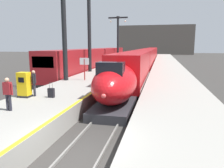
{
  "coord_description": "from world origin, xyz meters",
  "views": [
    {
      "loc": [
        2.88,
        -6.91,
        4.31
      ],
      "look_at": [
        -0.2,
        6.88,
        1.8
      ],
      "focal_mm": 34.75,
      "sensor_mm": 36.0,
      "label": 1
    }
  ],
  "objects_px": {
    "regional_train_adjacent": "(97,58)",
    "ticket_machine_yellow": "(24,86)",
    "station_column_distant": "(118,35)",
    "rolling_suitcase": "(51,93)",
    "station_column_far": "(89,23)",
    "passenger_mid_platform": "(8,92)",
    "departure_info_board": "(84,64)",
    "station_column_mid": "(64,18)",
    "passenger_near_edge": "(34,81)",
    "highspeed_train_main": "(147,57)"
  },
  "relations": [
    {
      "from": "station_column_far",
      "to": "passenger_mid_platform",
      "type": "relative_size",
      "value": 5.98
    },
    {
      "from": "ticket_machine_yellow",
      "to": "departure_info_board",
      "type": "distance_m",
      "value": 7.58
    },
    {
      "from": "departure_info_board",
      "to": "station_column_mid",
      "type": "bearing_deg",
      "value": -167.65
    },
    {
      "from": "regional_train_adjacent",
      "to": "station_column_mid",
      "type": "xyz_separation_m",
      "value": [
        2.2,
        -17.84,
        4.63
      ]
    },
    {
      "from": "station_column_distant",
      "to": "rolling_suitcase",
      "type": "relative_size",
      "value": 9.28
    },
    {
      "from": "station_column_distant",
      "to": "passenger_mid_platform",
      "type": "relative_size",
      "value": 5.39
    },
    {
      "from": "regional_train_adjacent",
      "to": "station_column_far",
      "type": "relative_size",
      "value": 3.62
    },
    {
      "from": "passenger_mid_platform",
      "to": "rolling_suitcase",
      "type": "height_order",
      "value": "passenger_mid_platform"
    },
    {
      "from": "regional_train_adjacent",
      "to": "ticket_machine_yellow",
      "type": "relative_size",
      "value": 22.87
    },
    {
      "from": "regional_train_adjacent",
      "to": "passenger_mid_platform",
      "type": "relative_size",
      "value": 21.66
    },
    {
      "from": "station_column_distant",
      "to": "departure_info_board",
      "type": "bearing_deg",
      "value": -86.05
    },
    {
      "from": "regional_train_adjacent",
      "to": "passenger_near_edge",
      "type": "height_order",
      "value": "regional_train_adjacent"
    },
    {
      "from": "station_column_distant",
      "to": "station_column_mid",
      "type": "bearing_deg",
      "value": -90.0
    },
    {
      "from": "station_column_distant",
      "to": "ticket_machine_yellow",
      "type": "height_order",
      "value": "station_column_distant"
    },
    {
      "from": "rolling_suitcase",
      "to": "ticket_machine_yellow",
      "type": "distance_m",
      "value": 1.8
    },
    {
      "from": "station_column_distant",
      "to": "passenger_mid_platform",
      "type": "height_order",
      "value": "station_column_distant"
    },
    {
      "from": "station_column_far",
      "to": "rolling_suitcase",
      "type": "height_order",
      "value": "station_column_far"
    },
    {
      "from": "passenger_mid_platform",
      "to": "ticket_machine_yellow",
      "type": "xyz_separation_m",
      "value": [
        -1.02,
        2.82,
        -0.25
      ]
    },
    {
      "from": "highspeed_train_main",
      "to": "passenger_near_edge",
      "type": "xyz_separation_m",
      "value": [
        -5.08,
        -35.09,
        0.06
      ]
    },
    {
      "from": "station_column_distant",
      "to": "ticket_machine_yellow",
      "type": "relative_size",
      "value": 5.7
    },
    {
      "from": "regional_train_adjacent",
      "to": "station_column_mid",
      "type": "relative_size",
      "value": 3.84
    },
    {
      "from": "passenger_mid_platform",
      "to": "departure_info_board",
      "type": "height_order",
      "value": "departure_info_board"
    },
    {
      "from": "station_column_far",
      "to": "passenger_near_edge",
      "type": "relative_size",
      "value": 5.98
    },
    {
      "from": "regional_train_adjacent",
      "to": "passenger_mid_platform",
      "type": "bearing_deg",
      "value": -82.65
    },
    {
      "from": "passenger_near_edge",
      "to": "ticket_machine_yellow",
      "type": "relative_size",
      "value": 1.06
    },
    {
      "from": "station_column_far",
      "to": "highspeed_train_main",
      "type": "bearing_deg",
      "value": 74.41
    },
    {
      "from": "passenger_mid_platform",
      "to": "departure_info_board",
      "type": "relative_size",
      "value": 0.8
    },
    {
      "from": "passenger_mid_platform",
      "to": "station_column_far",
      "type": "bearing_deg",
      "value": 94.57
    },
    {
      "from": "station_column_far",
      "to": "departure_info_board",
      "type": "distance_m",
      "value": 8.43
    },
    {
      "from": "passenger_near_edge",
      "to": "departure_info_board",
      "type": "xyz_separation_m",
      "value": [
        0.94,
        7.03,
        0.52
      ]
    },
    {
      "from": "highspeed_train_main",
      "to": "departure_info_board",
      "type": "bearing_deg",
      "value": -98.4
    },
    {
      "from": "station_column_mid",
      "to": "station_column_far",
      "type": "xyz_separation_m",
      "value": [
        0.0,
        7.3,
        0.3
      ]
    },
    {
      "from": "station_column_far",
      "to": "passenger_near_edge",
      "type": "distance_m",
      "value": 14.84
    },
    {
      "from": "regional_train_adjacent",
      "to": "ticket_machine_yellow",
      "type": "height_order",
      "value": "regional_train_adjacent"
    },
    {
      "from": "highspeed_train_main",
      "to": "station_column_distant",
      "type": "height_order",
      "value": "station_column_distant"
    },
    {
      "from": "regional_train_adjacent",
      "to": "station_column_distant",
      "type": "xyz_separation_m",
      "value": [
        2.2,
        7.99,
        4.41
      ]
    },
    {
      "from": "passenger_mid_platform",
      "to": "highspeed_train_main",
      "type": "bearing_deg",
      "value": 83.25
    },
    {
      "from": "station_column_mid",
      "to": "station_column_far",
      "type": "distance_m",
      "value": 7.3
    },
    {
      "from": "passenger_mid_platform",
      "to": "ticket_machine_yellow",
      "type": "relative_size",
      "value": 1.06
    },
    {
      "from": "regional_train_adjacent",
      "to": "departure_info_board",
      "type": "xyz_separation_m",
      "value": [
        3.96,
        -17.46,
        0.43
      ]
    },
    {
      "from": "station_column_far",
      "to": "ticket_machine_yellow",
      "type": "bearing_deg",
      "value": -88.6
    },
    {
      "from": "departure_info_board",
      "to": "station_column_far",
      "type": "bearing_deg",
      "value": 104.27
    },
    {
      "from": "station_column_distant",
      "to": "ticket_machine_yellow",
      "type": "distance_m",
      "value": 33.2
    },
    {
      "from": "regional_train_adjacent",
      "to": "station_column_mid",
      "type": "bearing_deg",
      "value": -82.97
    },
    {
      "from": "highspeed_train_main",
      "to": "regional_train_adjacent",
      "type": "relative_size",
      "value": 2.05
    },
    {
      "from": "highspeed_train_main",
      "to": "station_column_mid",
      "type": "height_order",
      "value": "station_column_mid"
    },
    {
      "from": "highspeed_train_main",
      "to": "station_column_distant",
      "type": "distance_m",
      "value": 7.9
    },
    {
      "from": "ticket_machine_yellow",
      "to": "departure_info_board",
      "type": "bearing_deg",
      "value": 79.25
    },
    {
      "from": "passenger_mid_platform",
      "to": "departure_info_board",
      "type": "xyz_separation_m",
      "value": [
        0.39,
        10.22,
        0.52
      ]
    },
    {
      "from": "regional_train_adjacent",
      "to": "station_column_far",
      "type": "bearing_deg",
      "value": -78.22
    }
  ]
}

